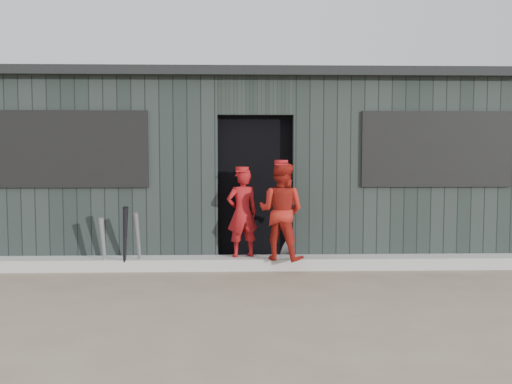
{
  "coord_description": "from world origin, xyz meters",
  "views": [
    {
      "loc": [
        -0.23,
        -5.49,
        1.51
      ],
      "look_at": [
        0.0,
        1.8,
        1.0
      ],
      "focal_mm": 40.0,
      "sensor_mm": 36.0,
      "label": 1
    }
  ],
  "objects_px": {
    "bat_left": "(103,244)",
    "player_red_right": "(281,211)",
    "bat_mid": "(138,241)",
    "bat_right": "(125,240)",
    "player_grey_back": "(286,211)",
    "dugout": "(253,166)",
    "player_red_left": "(242,213)"
  },
  "relations": [
    {
      "from": "player_red_left",
      "to": "player_red_right",
      "type": "height_order",
      "value": "player_red_right"
    },
    {
      "from": "bat_right",
      "to": "player_red_right",
      "type": "distance_m",
      "value": 1.98
    },
    {
      "from": "bat_right",
      "to": "player_red_left",
      "type": "xyz_separation_m",
      "value": [
        1.46,
        0.29,
        0.3
      ]
    },
    {
      "from": "player_red_right",
      "to": "bat_mid",
      "type": "bearing_deg",
      "value": 23.33
    },
    {
      "from": "bat_mid",
      "to": "player_grey_back",
      "type": "height_order",
      "value": "player_grey_back"
    },
    {
      "from": "bat_mid",
      "to": "player_grey_back",
      "type": "xyz_separation_m",
      "value": [
        1.93,
        0.66,
        0.31
      ]
    },
    {
      "from": "player_red_right",
      "to": "bat_left",
      "type": "bearing_deg",
      "value": 23.54
    },
    {
      "from": "player_red_left",
      "to": "dugout",
      "type": "bearing_deg",
      "value": -114.78
    },
    {
      "from": "player_grey_back",
      "to": "bat_right",
      "type": "bearing_deg",
      "value": 20.02
    },
    {
      "from": "player_red_left",
      "to": "dugout",
      "type": "distance_m",
      "value": 1.74
    },
    {
      "from": "player_grey_back",
      "to": "bat_left",
      "type": "bearing_deg",
      "value": 15.53
    },
    {
      "from": "bat_left",
      "to": "player_red_right",
      "type": "xyz_separation_m",
      "value": [
        2.24,
        -0.04,
        0.42
      ]
    },
    {
      "from": "bat_mid",
      "to": "bat_right",
      "type": "bearing_deg",
      "value": -145.86
    },
    {
      "from": "bat_mid",
      "to": "player_red_right",
      "type": "xyz_separation_m",
      "value": [
        1.81,
        -0.03,
        0.38
      ]
    },
    {
      "from": "bat_left",
      "to": "bat_right",
      "type": "xyz_separation_m",
      "value": [
        0.29,
        -0.1,
        0.07
      ]
    },
    {
      "from": "bat_right",
      "to": "player_red_right",
      "type": "xyz_separation_m",
      "value": [
        1.95,
        0.06,
        0.34
      ]
    },
    {
      "from": "bat_left",
      "to": "dugout",
      "type": "xyz_separation_m",
      "value": [
        1.93,
        1.82,
        0.94
      ]
    },
    {
      "from": "bat_mid",
      "to": "dugout",
      "type": "height_order",
      "value": "dugout"
    },
    {
      "from": "player_red_left",
      "to": "player_grey_back",
      "type": "distance_m",
      "value": 0.77
    },
    {
      "from": "bat_left",
      "to": "player_grey_back",
      "type": "bearing_deg",
      "value": 15.48
    },
    {
      "from": "player_red_right",
      "to": "bat_right",
      "type": "bearing_deg",
      "value": 26.31
    },
    {
      "from": "player_red_right",
      "to": "dugout",
      "type": "height_order",
      "value": "dugout"
    },
    {
      "from": "bat_left",
      "to": "bat_mid",
      "type": "relative_size",
      "value": 0.9
    },
    {
      "from": "bat_left",
      "to": "player_red_right",
      "type": "height_order",
      "value": "player_red_right"
    },
    {
      "from": "bat_mid",
      "to": "player_red_left",
      "type": "xyz_separation_m",
      "value": [
        1.32,
        0.19,
        0.34
      ]
    },
    {
      "from": "player_red_left",
      "to": "bat_left",
      "type": "bearing_deg",
      "value": -12.47
    },
    {
      "from": "dugout",
      "to": "player_red_right",
      "type": "bearing_deg",
      "value": -80.46
    },
    {
      "from": "bat_mid",
      "to": "bat_left",
      "type": "bearing_deg",
      "value": 179.95
    },
    {
      "from": "bat_left",
      "to": "bat_mid",
      "type": "height_order",
      "value": "bat_mid"
    },
    {
      "from": "bat_mid",
      "to": "bat_right",
      "type": "distance_m",
      "value": 0.18
    },
    {
      "from": "bat_mid",
      "to": "player_red_right",
      "type": "bearing_deg",
      "value": -1.1
    },
    {
      "from": "bat_left",
      "to": "player_red_right",
      "type": "distance_m",
      "value": 2.28
    }
  ]
}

